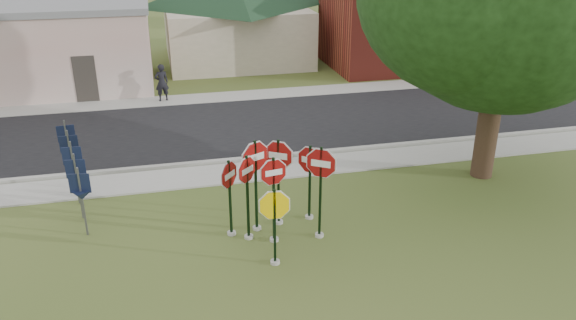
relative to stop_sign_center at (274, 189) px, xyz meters
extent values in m
plane|color=#40541F|center=(0.12, -1.02, -1.54)|extent=(120.00, 120.00, 0.00)
cube|color=#97968F|center=(0.12, 4.48, -1.51)|extent=(60.00, 1.60, 0.06)
cube|color=black|center=(0.12, 8.98, -1.52)|extent=(60.00, 7.00, 0.04)
cube|color=#97968F|center=(0.12, 13.28, -1.51)|extent=(60.00, 1.60, 0.06)
cube|color=#97968F|center=(0.12, 5.48, -1.47)|extent=(60.00, 0.20, 0.14)
cylinder|color=#A6A49A|center=(0.00, 0.00, -1.50)|extent=(0.24, 0.24, 0.08)
cube|color=black|center=(0.00, 0.00, -0.33)|extent=(0.07, 0.06, 2.42)
cylinder|color=white|center=(0.00, 0.00, 0.48)|extent=(0.98, 0.18, 1.00)
cylinder|color=maroon|center=(0.00, 0.00, 0.48)|extent=(0.91, 0.18, 0.92)
cube|color=white|center=(0.00, 0.00, 0.48)|extent=(0.45, 0.09, 0.16)
cylinder|color=#A6A49A|center=(-0.20, -1.05, -1.50)|extent=(0.24, 0.24, 0.08)
cube|color=black|center=(-0.20, -1.05, -0.50)|extent=(0.07, 0.06, 2.06)
cylinder|color=white|center=(-0.20, -1.05, 0.10)|extent=(1.06, 0.13, 1.06)
cylinder|color=yellow|center=(-0.20, -1.05, 0.10)|extent=(0.98, 0.13, 0.98)
cylinder|color=#A6A49A|center=(-0.63, 0.30, -1.50)|extent=(0.24, 0.24, 0.08)
cube|color=black|center=(-0.63, 0.30, -0.33)|extent=(0.08, 0.08, 2.41)
cylinder|color=white|center=(-0.63, 0.30, 0.47)|extent=(0.72, 0.69, 0.98)
cylinder|color=maroon|center=(-0.63, 0.30, 0.47)|extent=(0.67, 0.64, 0.91)
cube|color=white|center=(-0.63, 0.30, 0.47)|extent=(0.33, 0.32, 0.16)
cylinder|color=#A6A49A|center=(1.24, -0.06, -1.50)|extent=(0.24, 0.24, 0.08)
cube|color=black|center=(1.24, -0.06, -0.23)|extent=(0.08, 0.07, 2.61)
cylinder|color=white|center=(1.24, -0.06, 0.63)|extent=(0.95, 0.64, 1.13)
cylinder|color=maroon|center=(1.24, -0.06, 0.63)|extent=(0.88, 0.60, 1.05)
cube|color=white|center=(1.24, -0.06, 0.63)|extent=(0.44, 0.30, 0.18)
cylinder|color=#A6A49A|center=(0.32, 0.89, -1.50)|extent=(0.24, 0.24, 0.08)
cube|color=black|center=(0.32, 0.89, -0.27)|extent=(0.08, 0.07, 2.53)
cylinder|color=white|center=(0.32, 0.89, 0.54)|extent=(0.97, 0.62, 1.13)
cylinder|color=maroon|center=(0.32, 0.89, 0.54)|extent=(0.90, 0.58, 1.05)
cube|color=white|center=(0.32, 0.89, 0.54)|extent=(0.45, 0.29, 0.18)
cylinder|color=#A6A49A|center=(-0.34, 0.70, -1.50)|extent=(0.24, 0.24, 0.08)
cube|color=black|center=(-0.34, 0.70, -0.22)|extent=(0.08, 0.07, 2.64)
cylinder|color=white|center=(-0.34, 0.70, 0.64)|extent=(1.05, 0.56, 1.18)
cylinder|color=maroon|center=(-0.34, 0.70, 0.64)|extent=(0.97, 0.53, 1.09)
cube|color=white|center=(-0.34, 0.70, 0.64)|extent=(0.48, 0.26, 0.19)
cylinder|color=#A6A49A|center=(1.24, 0.98, -1.50)|extent=(0.24, 0.24, 0.08)
cube|color=black|center=(1.24, 0.98, -0.41)|extent=(0.08, 0.08, 2.24)
cylinder|color=white|center=(1.24, 0.98, 0.27)|extent=(0.79, 0.76, 1.08)
cylinder|color=maroon|center=(1.24, 0.98, 0.27)|extent=(0.73, 0.71, 1.00)
cube|color=white|center=(1.24, 0.98, 0.27)|extent=(0.37, 0.35, 0.17)
cylinder|color=#A6A49A|center=(-1.06, 0.59, -1.50)|extent=(0.24, 0.24, 0.08)
cube|color=black|center=(-1.06, 0.59, -0.44)|extent=(0.08, 0.08, 2.19)
cylinder|color=white|center=(-1.06, 0.59, 0.25)|extent=(0.66, 0.78, 1.01)
cylinder|color=maroon|center=(-1.06, 0.59, 0.25)|extent=(0.62, 0.73, 0.93)
cube|color=white|center=(-1.06, 0.59, 0.25)|extent=(0.31, 0.36, 0.16)
cube|color=#59595E|center=(-4.88, 1.48, -0.54)|extent=(0.05, 0.05, 2.00)
cube|color=black|center=(-4.88, 1.48, 0.01)|extent=(0.55, 0.13, 0.55)
cone|color=black|center=(-4.88, 1.48, -0.34)|extent=(0.65, 0.65, 0.25)
cube|color=#59595E|center=(-5.08, 2.48, -0.54)|extent=(0.05, 0.05, 2.00)
cube|color=black|center=(-5.08, 2.48, 0.01)|extent=(0.55, 0.09, 0.55)
cone|color=black|center=(-5.08, 2.48, -0.34)|extent=(0.62, 0.62, 0.25)
cube|color=#59595E|center=(-5.28, 3.48, -0.54)|extent=(0.05, 0.05, 2.00)
cube|color=black|center=(-5.28, 3.48, 0.01)|extent=(0.55, 0.05, 0.55)
cone|color=black|center=(-5.28, 3.48, -0.34)|extent=(0.58, 0.58, 0.25)
cube|color=#59595E|center=(-5.48, 4.48, -0.54)|extent=(0.05, 0.05, 2.00)
cube|color=black|center=(-5.48, 4.48, 0.01)|extent=(0.55, 0.05, 0.55)
cone|color=black|center=(-5.48, 4.48, -0.34)|extent=(0.58, 0.58, 0.25)
cube|color=#59595E|center=(-5.68, 5.48, -0.54)|extent=(0.05, 0.05, 2.00)
cube|color=black|center=(-5.68, 5.48, 0.01)|extent=(0.55, 0.09, 0.55)
cone|color=black|center=(-5.68, 5.48, -0.34)|extent=(0.62, 0.62, 0.25)
cube|color=beige|center=(-8.88, 16.98, 0.46)|extent=(12.00, 6.00, 4.00)
cube|color=gray|center=(-8.88, 16.98, 2.51)|extent=(12.20, 6.20, 0.30)
cube|color=#332D28|center=(-5.88, 14.00, -0.44)|extent=(1.00, 0.10, 2.20)
cube|color=beige|center=(2.12, 20.98, 0.06)|extent=(8.00, 8.00, 3.20)
cube|color=maroon|center=(12.12, 17.48, 0.71)|extent=(10.00, 6.00, 4.50)
cube|color=white|center=(10.12, 14.53, 1.06)|extent=(2.00, 0.08, 0.90)
cylinder|color=black|center=(7.62, 2.48, 0.99)|extent=(0.70, 0.70, 5.05)
cylinder|color=black|center=(22.12, 24.98, 0.46)|extent=(0.50, 0.50, 4.00)
imported|color=black|center=(-2.48, 13.30, -0.61)|extent=(0.70, 0.53, 1.73)
camera|label=1|loc=(-2.62, -12.64, 6.38)|focal=35.00mm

